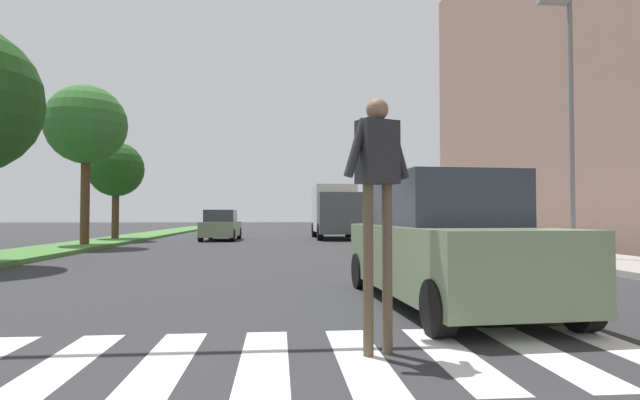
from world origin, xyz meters
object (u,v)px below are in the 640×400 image
at_px(tree_distant, 116,170).
at_px(tree_far, 86,126).
at_px(street_lamp_right, 568,103).
at_px(truck_box_delivery, 335,210).
at_px(suv_crossing, 444,243).
at_px(pedestrian_performer, 377,183).
at_px(sedan_midblock, 221,226).

bearing_deg(tree_distant, tree_far, -85.23).
xyz_separation_m(street_lamp_right, truck_box_delivery, (-5.05, 14.99, -2.96)).
bearing_deg(truck_box_delivery, suv_crossing, -92.06).
relative_size(tree_distant, suv_crossing, 1.06).
distance_m(street_lamp_right, suv_crossing, 9.22).
xyz_separation_m(tree_distant, truck_box_delivery, (11.69, 2.13, -2.07)).
bearing_deg(tree_distant, suv_crossing, -60.11).
xyz_separation_m(pedestrian_performer, sedan_midblock, (-4.05, 22.21, -0.90)).
height_order(tree_distant, truck_box_delivery, tree_distant).
xyz_separation_m(pedestrian_performer, truck_box_delivery, (2.30, 23.73, -0.03)).
bearing_deg(tree_far, tree_distant, 94.77).
xyz_separation_m(suv_crossing, truck_box_delivery, (0.76, 21.14, 0.70)).
relative_size(suv_crossing, sedan_midblock, 1.15).
bearing_deg(suv_crossing, tree_far, 127.19).
bearing_deg(tree_far, sedan_midblock, 49.77).
relative_size(tree_far, street_lamp_right, 0.88).
height_order(tree_far, street_lamp_right, street_lamp_right).
bearing_deg(street_lamp_right, sedan_midblock, 130.24).
xyz_separation_m(sedan_midblock, truck_box_delivery, (6.35, 1.52, 0.87)).
relative_size(tree_distant, street_lamp_right, 0.67).
distance_m(pedestrian_performer, sedan_midblock, 22.59).
bearing_deg(truck_box_delivery, tree_distant, -169.66).
xyz_separation_m(pedestrian_performer, suv_crossing, (1.54, 2.58, -0.73)).
height_order(tree_distant, sedan_midblock, tree_distant).
distance_m(tree_far, suv_crossing, 17.85).
bearing_deg(tree_far, suv_crossing, -52.81).
bearing_deg(tree_far, pedestrian_performer, -61.39).
bearing_deg(tree_distant, truck_box_delivery, 10.34).
bearing_deg(tree_distant, pedestrian_performer, -66.51).
xyz_separation_m(tree_far, sedan_midblock, (4.90, 5.80, -4.32)).
xyz_separation_m(tree_far, tree_distant, (-0.43, 5.18, -1.37)).
xyz_separation_m(tree_far, truck_box_delivery, (11.26, 7.31, -3.44)).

